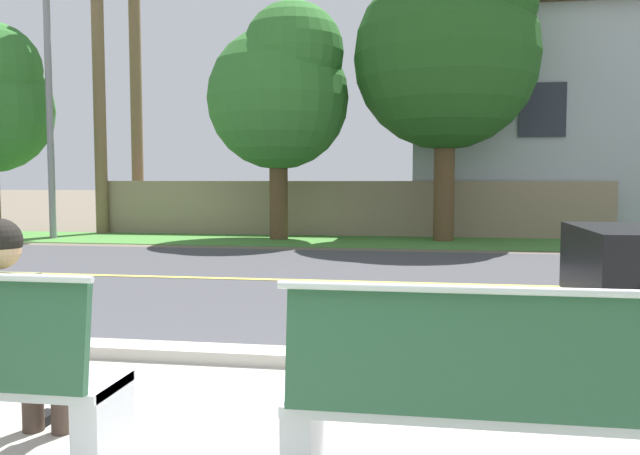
{
  "coord_description": "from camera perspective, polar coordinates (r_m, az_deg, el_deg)",
  "views": [
    {
      "loc": [
        1.06,
        -2.56,
        1.45
      ],
      "look_at": [
        0.1,
        3.39,
        1.0
      ],
      "focal_mm": 36.7,
      "sensor_mm": 36.0,
      "label": 1
    }
  ],
  "objects": [
    {
      "name": "street_asphalt",
      "position": [
        9.23,
        2.49,
        -4.75
      ],
      "size": [
        52.0,
        8.0,
        0.01
      ],
      "primitive_type": "cube",
      "color": "#424247",
      "rests_on": "ground_plane"
    },
    {
      "name": "bench_right",
      "position": [
        3.06,
        14.24,
        -14.81
      ],
      "size": [
        1.8,
        0.48,
        1.01
      ],
      "color": "silver",
      "rests_on": "ground_plane"
    },
    {
      "name": "road_centre_line",
      "position": [
        9.23,
        2.49,
        -4.72
      ],
      "size": [
        48.0,
        0.14,
        0.01
      ],
      "primitive_type": "cube",
      "color": "#E0CC4C",
      "rests_on": "ground_plane"
    },
    {
      "name": "garden_wall",
      "position": [
        16.69,
        2.26,
        1.67
      ],
      "size": [
        13.0,
        0.36,
        1.4
      ],
      "primitive_type": "cube",
      "color": "gray",
      "rests_on": "ground_plane"
    },
    {
      "name": "seated_person_olive",
      "position": [
        3.79,
        -25.13,
        -7.91
      ],
      "size": [
        0.52,
        0.68,
        1.25
      ],
      "color": "#47382D",
      "rests_on": "ground_plane"
    },
    {
      "name": "house_across_street",
      "position": [
        20.52,
        24.34,
        8.68
      ],
      "size": [
        12.1,
        6.91,
        6.25
      ],
      "color": "#A3ADB2",
      "rests_on": "ground_plane"
    },
    {
      "name": "ground_plane",
      "position": [
        10.71,
        3.43,
        -3.53
      ],
      "size": [
        140.0,
        140.0,
        0.0
      ],
      "primitive_type": "plane",
      "color": "#665B4C"
    },
    {
      "name": "shade_tree_centre",
      "position": [
        15.71,
        11.45,
        15.54
      ],
      "size": [
        4.24,
        4.24,
        7.0
      ],
      "color": "brown",
      "rests_on": "ground_plane"
    },
    {
      "name": "shade_tree_left",
      "position": [
        15.72,
        -3.34,
        12.06
      ],
      "size": [
        3.35,
        3.35,
        5.53
      ],
      "color": "brown",
      "rests_on": "ground_plane"
    },
    {
      "name": "far_verge_grass",
      "position": [
        15.08,
        5.13,
        -1.25
      ],
      "size": [
        48.0,
        2.8,
        0.02
      ],
      "primitive_type": "cube",
      "color": "#478438",
      "rests_on": "ground_plane"
    },
    {
      "name": "streetlamp",
      "position": [
        17.47,
        -22.26,
        12.62
      ],
      "size": [
        0.24,
        2.1,
        7.16
      ],
      "color": "gray",
      "rests_on": "ground_plane"
    },
    {
      "name": "curb_edge",
      "position": [
        5.21,
        -2.96,
        -11.26
      ],
      "size": [
        44.0,
        0.3,
        0.11
      ],
      "primitive_type": "cube",
      "color": "#ADA89E",
      "rests_on": "ground_plane"
    }
  ]
}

